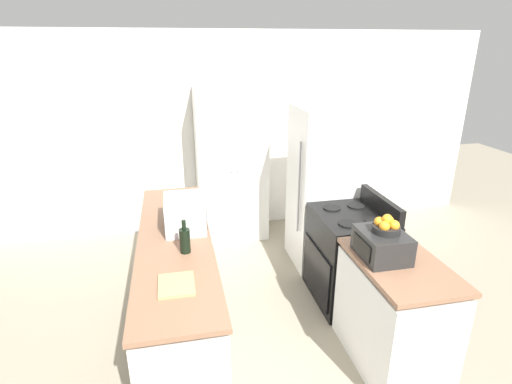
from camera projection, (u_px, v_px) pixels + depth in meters
The scene contains 11 objects.
wall_back at pixel (231, 134), 5.30m from camera, with size 7.00×0.06×2.60m.
counter_left at pixel (178, 286), 3.49m from camera, with size 0.60×2.45×0.91m.
counter_right at pixel (393, 315), 3.11m from camera, with size 0.60×0.94×0.91m.
pantry_cabinet at pixel (231, 165), 5.10m from camera, with size 0.87×0.59×1.95m.
stove at pixel (348, 257), 3.92m from camera, with size 0.66×0.78×1.07m.
refrigerator at pixel (325, 188), 4.48m from camera, with size 0.73×0.69×1.81m.
microwave at pixel (185, 213), 3.46m from camera, with size 0.35×0.47×0.27m.
wine_bottle at pixel (185, 240), 3.05m from camera, with size 0.08×0.08×0.27m.
toaster_oven at pixel (382, 245), 2.98m from camera, with size 0.33×0.39×0.21m.
fruit_bowl at pixel (386, 226), 2.93m from camera, with size 0.21×0.21×0.14m.
cutting_board at pixel (176, 285), 2.65m from camera, with size 0.24×0.28×0.02m.
Camera 1 is at (-0.77, -1.73, 2.43)m, focal length 28.00 mm.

